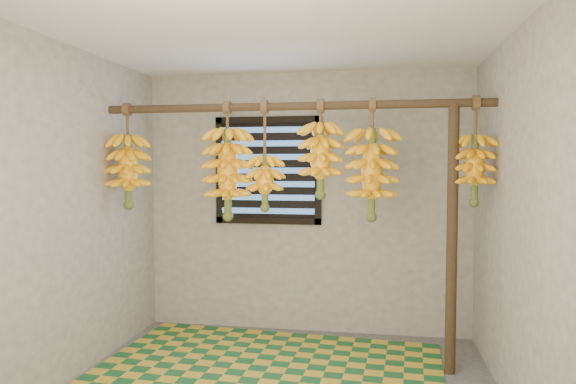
% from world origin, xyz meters
% --- Properties ---
extents(ceiling, '(3.00, 3.00, 0.01)m').
position_xyz_m(ceiling, '(0.00, 0.00, 2.40)').
color(ceiling, silver).
rests_on(ceiling, wall_back).
extents(wall_back, '(3.00, 0.01, 2.40)m').
position_xyz_m(wall_back, '(0.00, 1.50, 1.20)').
color(wall_back, slate).
rests_on(wall_back, floor).
extents(wall_left, '(0.01, 3.00, 2.40)m').
position_xyz_m(wall_left, '(-1.50, 0.00, 1.20)').
color(wall_left, slate).
rests_on(wall_left, floor).
extents(wall_right, '(0.01, 3.00, 2.40)m').
position_xyz_m(wall_right, '(1.50, 0.00, 1.20)').
color(wall_right, slate).
rests_on(wall_right, floor).
extents(window, '(1.00, 0.04, 1.00)m').
position_xyz_m(window, '(-0.35, 1.48, 1.50)').
color(window, black).
rests_on(window, wall_back).
extents(hanging_pole, '(3.00, 0.06, 0.06)m').
position_xyz_m(hanging_pole, '(0.00, 0.70, 2.00)').
color(hanging_pole, '#44331F').
rests_on(hanging_pole, wall_left).
extents(support_post, '(0.08, 0.08, 2.00)m').
position_xyz_m(support_post, '(1.20, 0.70, 1.00)').
color(support_post, '#44331F').
rests_on(support_post, floor).
extents(woven_mat, '(2.72, 2.24, 0.01)m').
position_xyz_m(woven_mat, '(-0.17, 0.34, 0.01)').
color(woven_mat, '#185327').
rests_on(woven_mat, floor).
extents(banana_bunch_a, '(0.33, 0.33, 0.85)m').
position_xyz_m(banana_bunch_a, '(-1.35, 0.70, 1.50)').
color(banana_bunch_a, brown).
rests_on(banana_bunch_a, hanging_pole).
extents(banana_bunch_b, '(0.37, 0.37, 0.92)m').
position_xyz_m(banana_bunch_b, '(-0.51, 0.70, 1.48)').
color(banana_bunch_b, brown).
rests_on(banana_bunch_b, hanging_pole).
extents(banana_bunch_c, '(0.29, 0.29, 0.85)m').
position_xyz_m(banana_bunch_c, '(-0.21, 0.70, 1.42)').
color(banana_bunch_c, brown).
rests_on(banana_bunch_c, hanging_pole).
extents(banana_bunch_d, '(0.32, 0.32, 0.75)m').
position_xyz_m(banana_bunch_d, '(0.23, 0.70, 1.59)').
color(banana_bunch_d, brown).
rests_on(banana_bunch_d, hanging_pole).
extents(banana_bunch_e, '(0.38, 0.38, 0.91)m').
position_xyz_m(banana_bunch_e, '(0.61, 0.70, 1.48)').
color(banana_bunch_e, brown).
rests_on(banana_bunch_e, hanging_pole).
extents(banana_bunch_f, '(0.29, 0.29, 0.79)m').
position_xyz_m(banana_bunch_f, '(1.35, 0.70, 1.52)').
color(banana_bunch_f, brown).
rests_on(banana_bunch_f, hanging_pole).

